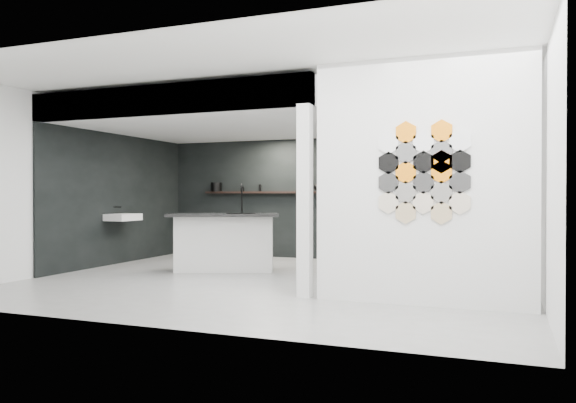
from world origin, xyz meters
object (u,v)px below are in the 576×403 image
Objects in this scene: utensil_cup at (242,189)px; wall_basin at (123,217)px; kettle at (318,187)px; glass_bowl at (339,188)px; partition_panel at (422,181)px; bottle_dark at (260,188)px; stockpot at (216,187)px; glass_vase at (339,188)px; kitchen_island at (225,241)px.

wall_basin is at bearing -123.26° from utensil_cup.
kettle reaches higher than glass_bowl.
wall_basin is at bearing 161.77° from partition_panel.
bottle_dark is at bearing 133.89° from partition_panel.
partition_panel is 4.39m from glass_bowl.
glass_bowl is at bearing 31.35° from wall_basin.
kettle is (-2.48, 3.87, 0.00)m from partition_panel.
partition_panel is at bearing -39.40° from stockpot.
bottle_dark reaches higher than utensil_cup.
bottle_dark is (0.99, 0.00, -0.02)m from stockpot.
utensil_cup is at bearing 180.00° from glass_vase.
partition_panel is 3.95m from kitchen_island.
stockpot is at bearing 180.00° from bottle_dark.
stockpot is at bearing 99.96° from kitchen_island.
glass_vase is (3.39, 2.07, 0.54)m from wall_basin.
kitchen_island is (2.05, -0.04, -0.37)m from wall_basin.
kettle reaches higher than bottle_dark.
utensil_cup is (-2.04, 0.00, -0.01)m from glass_bowl.
partition_panel is 6.09m from stockpot.
utensil_cup is at bearing 136.76° from partition_panel.
stockpot is 0.99m from bottle_dark.
stockpot is at bearing 180.00° from utensil_cup.
glass_bowl is (1.34, 2.11, 0.89)m from kitchen_island.
stockpot is 1.69× the size of glass_vase.
partition_panel reaches higher than stockpot.
kitchen_island is at bearing 152.78° from partition_panel.
partition_panel is at bearing -46.11° from bottle_dark.
stockpot is at bearing 180.00° from glass_bowl.
wall_basin is (-5.46, 1.80, -0.55)m from partition_panel.
stockpot is (-4.71, 3.87, 0.01)m from partition_panel.
kettle is (2.98, 2.07, 0.55)m from wall_basin.
bottle_dark is at bearing 76.65° from kitchen_island.
glass_bowl is 1.11× the size of glass_vase.
stockpot reaches higher than utensil_cup.
utensil_cup is at bearing 180.00° from glass_bowl.
stockpot is 2.63m from glass_bowl.
kitchen_island is 14.56× the size of glass_vase.
glass_bowl is (-2.08, 3.87, -0.03)m from partition_panel.
utensil_cup is (-0.69, 2.11, 0.88)m from kitchen_island.
bottle_dark is (-0.30, 2.11, 0.90)m from kitchen_island.
kettle is at bearing 180.00° from glass_vase.
kitchen_island is at bearing -81.85° from bottle_dark.
kitchen_island is 20.77× the size of utensil_cup.
partition_panel reaches higher than bottle_dark.
stockpot reaches higher than bottle_dark.
kettle is 1.42× the size of glass_vase.
glass_vase is (0.00, 0.00, 0.01)m from glass_bowl.
stockpot is 1.19× the size of kettle.
wall_basin is 4.35× the size of bottle_dark.
stockpot reaches higher than wall_basin.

